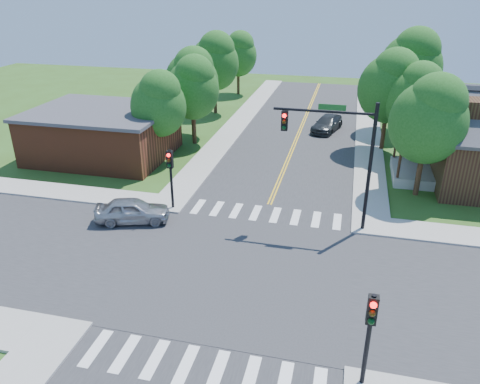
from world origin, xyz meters
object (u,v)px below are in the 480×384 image
(signal_pole_se, at_px, (370,324))
(car_silver, at_px, (132,211))
(signal_mast_ne, at_px, (339,145))
(signal_pole_nw, at_px, (170,169))
(car_dgrey, at_px, (327,124))

(signal_pole_se, bearing_deg, car_silver, 144.59)
(signal_mast_ne, height_order, signal_pole_nw, signal_mast_ne)
(signal_pole_se, xyz_separation_m, car_dgrey, (-3.22, 29.50, -1.99))
(car_silver, xyz_separation_m, car_dgrey, (9.62, 20.38, -0.04))
(signal_pole_se, height_order, signal_pole_nw, same)
(car_dgrey, bearing_deg, signal_pole_nw, -98.23)
(signal_pole_se, relative_size, car_silver, 0.84)
(signal_pole_se, distance_m, signal_pole_nw, 15.84)
(signal_mast_ne, bearing_deg, car_silver, -169.39)
(signal_pole_nw, relative_size, car_silver, 0.84)
(signal_mast_ne, height_order, car_silver, signal_mast_ne)
(signal_mast_ne, xyz_separation_m, car_dgrey, (-1.53, 18.29, -4.18))
(signal_mast_ne, relative_size, car_dgrey, 1.45)
(signal_mast_ne, distance_m, car_dgrey, 18.83)
(signal_pole_nw, bearing_deg, car_silver, -128.17)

